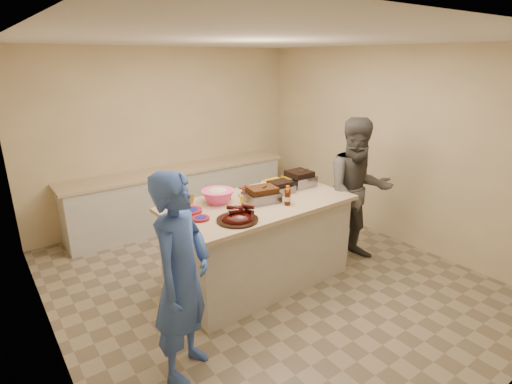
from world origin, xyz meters
TOP-DOWN VIEW (x-y plane):
  - room at (0.00, 0.00)m, footprint 4.50×5.00m
  - back_counter at (0.00, 2.20)m, footprint 3.60×0.64m
  - island at (-0.06, 0.01)m, footprint 2.14×1.17m
  - rib_platter at (-0.57, -0.32)m, footprint 0.49×0.49m
  - pulled_pork_tray at (-0.03, -0.02)m, footprint 0.41×0.33m
  - brisket_tray at (0.33, 0.11)m, footprint 0.31×0.26m
  - roasting_pan at (0.70, 0.19)m, footprint 0.33×0.33m
  - coleslaw_bowl at (-0.45, 0.25)m, footprint 0.37×0.37m
  - sausage_plate at (0.06, 0.29)m, footprint 0.40×0.40m
  - mac_cheese_dish at (0.47, 0.39)m, footprint 0.29×0.22m
  - bbq_bottle_a at (0.15, -0.23)m, footprint 0.07×0.07m
  - bbq_bottle_b at (0.12, -0.26)m, footprint 0.06×0.06m
  - mustard_bottle at (-0.25, 0.08)m, footprint 0.04×0.04m
  - sauce_bowl at (-0.09, 0.27)m, footprint 0.13×0.04m
  - plate_stack_large at (-0.84, 0.17)m, footprint 0.26×0.26m
  - plate_stack_small at (-0.84, -0.07)m, footprint 0.18×0.18m
  - plastic_cup at (-0.71, 0.41)m, footprint 0.10×0.10m
  - basket_stack at (-0.36, 0.35)m, footprint 0.25×0.21m
  - guest_blue at (-1.41, -0.79)m, footprint 1.56×1.80m
  - guest_gray at (1.29, -0.27)m, footprint 1.66×2.06m

SIDE VIEW (x-z plane):
  - room at x=0.00m, z-range -1.35..1.35m
  - island at x=-0.06m, z-range -0.50..0.50m
  - guest_blue at x=-1.41m, z-range -0.21..0.21m
  - guest_gray at x=1.29m, z-range -0.35..0.35m
  - back_counter at x=0.00m, z-range 0.00..0.90m
  - rib_platter at x=-0.57m, z-range 0.92..1.08m
  - pulled_pork_tray at x=-0.03m, z-range 0.94..1.06m
  - brisket_tray at x=0.33m, z-range 0.96..1.04m
  - roasting_pan at x=0.70m, z-range 0.93..1.07m
  - coleslaw_bowl at x=-0.45m, z-range 0.88..1.12m
  - sausage_plate at x=0.06m, z-range 0.97..1.03m
  - mac_cheese_dish at x=0.47m, z-range 0.96..1.04m
  - bbq_bottle_a at x=0.15m, z-range 0.90..1.10m
  - bbq_bottle_b at x=0.12m, z-range 0.91..1.09m
  - mustard_bottle at x=-0.25m, z-range 0.94..1.06m
  - sauce_bowl at x=-0.09m, z-range 0.94..1.06m
  - plate_stack_large at x=-0.84m, z-range 0.99..1.02m
  - plate_stack_small at x=-0.84m, z-range 0.99..1.01m
  - plastic_cup at x=-0.71m, z-range 0.95..1.05m
  - basket_stack at x=-0.36m, z-range 0.95..1.05m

